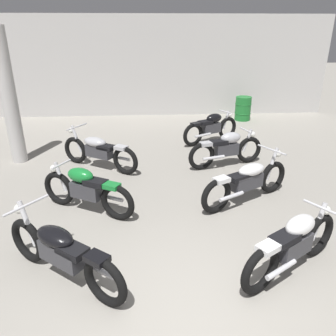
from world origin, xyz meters
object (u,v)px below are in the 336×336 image
(support_pillar, at_px, (9,98))
(motorcycle_left_row_1, at_px, (86,189))
(motorcycle_right_row_2, at_px, (227,148))
(motorcycle_right_row_3, at_px, (211,127))
(motorcycle_left_row_2, at_px, (99,150))
(motorcycle_right_row_0, at_px, (294,244))
(motorcycle_right_row_1, at_px, (247,180))
(motorcycle_left_row_0, at_px, (61,252))
(oil_drum, at_px, (243,108))

(support_pillar, distance_m, motorcycle_left_row_1, 3.59)
(motorcycle_right_row_2, relative_size, motorcycle_right_row_3, 1.08)
(motorcycle_right_row_2, bearing_deg, motorcycle_left_row_2, 178.86)
(motorcycle_right_row_0, bearing_deg, support_pillar, 138.92)
(support_pillar, bearing_deg, motorcycle_right_row_0, -41.08)
(motorcycle_right_row_0, xyz_separation_m, motorcycle_right_row_1, (-0.04, 2.02, -0.01))
(motorcycle_left_row_0, xyz_separation_m, motorcycle_right_row_1, (3.03, 1.98, 0.00))
(motorcycle_right_row_3, bearing_deg, motorcycle_right_row_1, -89.93)
(support_pillar, height_order, motorcycle_left_row_0, support_pillar)
(motorcycle_left_row_1, xyz_separation_m, motorcycle_right_row_2, (3.03, 1.99, 0.00))
(support_pillar, distance_m, motorcycle_right_row_3, 5.37)
(motorcycle_left_row_0, relative_size, motorcycle_right_row_0, 1.04)
(motorcycle_right_row_2, bearing_deg, motorcycle_left_row_0, -128.87)
(motorcycle_left_row_2, relative_size, motorcycle_right_row_1, 0.98)
(support_pillar, xyz_separation_m, motorcycle_left_row_0, (2.09, -4.46, -1.15))
(motorcycle_right_row_0, height_order, motorcycle_right_row_2, same)
(motorcycle_left_row_0, xyz_separation_m, motorcycle_right_row_3, (3.03, 5.64, 0.01))
(motorcycle_right_row_0, bearing_deg, motorcycle_left_row_1, 148.88)
(motorcycle_right_row_2, distance_m, oil_drum, 4.61)
(motorcycle_left_row_2, bearing_deg, motorcycle_right_row_1, -31.65)
(support_pillar, relative_size, motorcycle_left_row_1, 1.79)
(oil_drum, bearing_deg, motorcycle_right_row_0, -101.02)
(support_pillar, distance_m, motorcycle_right_row_2, 5.31)
(motorcycle_left_row_0, relative_size, motorcycle_left_row_1, 1.00)
(motorcycle_left_row_2, bearing_deg, motorcycle_right_row_3, 30.42)
(support_pillar, bearing_deg, motorcycle_right_row_2, -7.43)
(motorcycle_right_row_0, height_order, motorcycle_right_row_3, same)
(support_pillar, xyz_separation_m, motorcycle_left_row_1, (2.12, -2.66, -1.14))
(motorcycle_left_row_1, distance_m, motorcycle_right_row_3, 4.87)
(motorcycle_left_row_1, relative_size, motorcycle_right_row_2, 0.93)
(support_pillar, distance_m, oil_drum, 7.77)
(motorcycle_left_row_2, height_order, motorcycle_right_row_3, motorcycle_left_row_2)
(support_pillar, height_order, motorcycle_left_row_1, support_pillar)
(motorcycle_right_row_0, bearing_deg, motorcycle_right_row_1, 91.24)
(motorcycle_left_row_1, relative_size, oil_drum, 2.10)
(motorcycle_left_row_0, relative_size, motorcycle_left_row_2, 0.94)
(motorcycle_right_row_3, bearing_deg, motorcycle_right_row_2, -89.14)
(motorcycle_right_row_1, height_order, motorcycle_right_row_2, motorcycle_right_row_1)
(motorcycle_left_row_0, distance_m, motorcycle_left_row_2, 3.85)
(support_pillar, bearing_deg, motorcycle_left_row_0, -64.94)
(motorcycle_left_row_1, distance_m, motorcycle_right_row_2, 3.62)
(motorcycle_left_row_2, relative_size, motorcycle_right_row_0, 1.10)
(motorcycle_right_row_2, bearing_deg, motorcycle_right_row_1, -90.73)
(motorcycle_right_row_0, bearing_deg, motorcycle_left_row_2, 128.39)
(oil_drum, bearing_deg, motorcycle_right_row_1, -104.90)
(motorcycle_left_row_0, distance_m, motorcycle_right_row_0, 3.08)
(motorcycle_right_row_1, bearing_deg, motorcycle_right_row_0, -88.76)
(motorcycle_left_row_1, relative_size, motorcycle_left_row_2, 0.94)
(motorcycle_right_row_1, xyz_separation_m, motorcycle_right_row_3, (-0.00, 3.66, 0.01))
(motorcycle_right_row_0, height_order, motorcycle_right_row_1, motorcycle_right_row_1)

